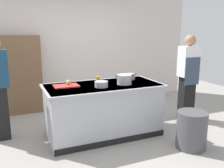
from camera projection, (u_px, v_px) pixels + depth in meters
ground_plane at (104, 134)px, 4.35m from camera, size 10.00×10.00×0.00m
back_wall at (71, 43)px, 5.90m from camera, size 6.40×0.12×3.00m
counter_island at (103, 109)px, 4.24m from camera, size 1.98×0.98×0.90m
cutting_board at (66, 86)px, 4.02m from camera, size 0.40×0.28×0.02m
onion at (68, 82)px, 4.06m from camera, size 0.08×0.08×0.08m
stock_pot at (124, 79)px, 4.17m from camera, size 0.32×0.25×0.17m
sauce_pan at (131, 76)px, 4.58m from camera, size 0.22×0.16×0.11m
mixing_bowl at (101, 84)px, 3.97m from camera, size 0.22×0.22×0.10m
juice_cup at (98, 79)px, 4.35m from camera, size 0.07×0.07×0.10m
trash_bin at (192, 130)px, 3.79m from camera, size 0.46×0.46×0.59m
person_chef at (188, 76)px, 4.91m from camera, size 0.38×0.25×1.72m
bookshelf at (15, 75)px, 5.26m from camera, size 1.10×0.31×1.70m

